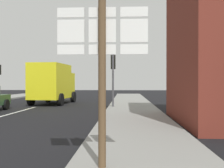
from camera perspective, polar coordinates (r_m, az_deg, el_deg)
name	(u,v)px	position (r m, az deg, el deg)	size (l,w,h in m)	color
ground_plane	(23,110)	(16.52, -18.76, -5.47)	(80.00, 80.00, 0.00)	black
sidewalk_right	(134,114)	(13.37, 4.74, -6.53)	(3.01, 44.00, 0.14)	gray
delivery_truck	(53,83)	(20.72, -12.78, 0.30)	(2.78, 5.14, 3.05)	yellow
route_sign_post	(102,64)	(4.77, -2.15, 4.27)	(1.66, 0.14, 3.20)	brown
traffic_light_near_right	(113,69)	(16.75, 0.24, 3.33)	(0.30, 0.49, 3.43)	#47474C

